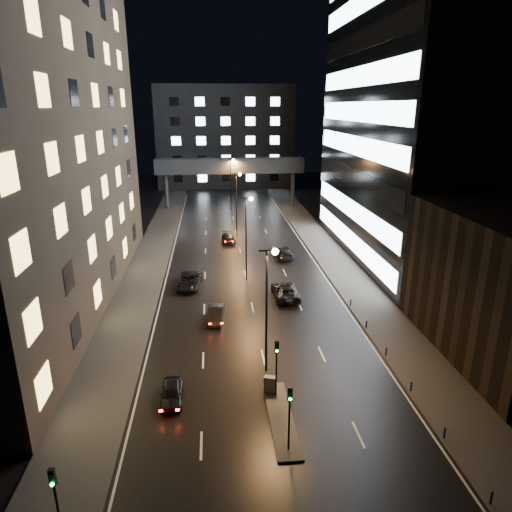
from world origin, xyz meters
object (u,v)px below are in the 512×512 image
object	(u,v)px
car_toward_b	(283,252)
utility_cabinet	(270,385)
car_away_b	(216,314)
car_away_d	(228,238)
car_toward_a	(285,291)
car_away_c	(189,281)
car_away_a	(172,393)

from	to	relation	value
car_toward_b	utility_cabinet	world-z (taller)	car_toward_b
car_away_b	car_away_d	world-z (taller)	car_away_b
car_toward_a	utility_cabinet	distance (m)	17.81
car_toward_a	car_toward_b	distance (m)	13.99
car_away_b	utility_cabinet	xyz separation A→B (m)	(3.75, -12.45, 0.13)
car_away_c	car_away_d	distance (m)	18.67
car_away_c	utility_cabinet	world-z (taller)	car_away_c
car_away_a	car_away_d	bearing A→B (deg)	80.60
car_away_c	car_away_d	xyz separation A→B (m)	(5.28, 17.90, -0.12)
car_away_d	car_toward_a	distance (m)	22.67
car_away_b	utility_cabinet	bearing A→B (deg)	-67.07
car_toward_a	utility_cabinet	bearing A→B (deg)	76.01
car_away_d	car_toward_a	bearing A→B (deg)	-81.40
car_away_a	car_toward_a	xyz separation A→B (m)	(10.96, 17.42, 0.13)
utility_cabinet	car_away_b	bearing A→B (deg)	123.24
car_away_d	car_toward_b	world-z (taller)	car_toward_b
car_away_c	car_away_d	world-z (taller)	car_away_c
car_away_a	car_away_c	bearing A→B (deg)	87.79
car_away_d	utility_cabinet	distance (m)	39.43
car_away_a	car_away_d	xyz separation A→B (m)	(5.64, 39.45, 0.00)
car_away_a	car_away_b	distance (m)	12.92
car_away_a	car_away_b	size ratio (longest dim) A/B	0.91
car_away_c	car_toward_a	size ratio (longest dim) A/B	0.98
car_away_b	car_toward_b	bearing A→B (deg)	69.00
car_away_a	utility_cabinet	world-z (taller)	utility_cabinet
car_toward_a	car_toward_b	size ratio (longest dim) A/B	1.07
car_away_d	car_toward_b	bearing A→B (deg)	-53.33
car_away_a	utility_cabinet	size ratio (longest dim) A/B	2.87
car_toward_a	car_away_a	bearing A→B (deg)	56.54
car_toward_a	car_toward_b	world-z (taller)	car_toward_a
utility_cabinet	car_away_a	bearing A→B (deg)	-163.16
car_toward_b	car_away_d	bearing A→B (deg)	-51.60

